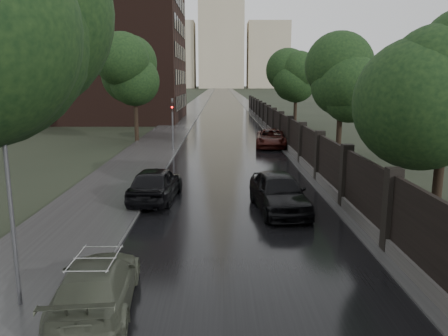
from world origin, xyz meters
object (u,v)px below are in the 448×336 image
at_px(tree_right_a, 447,91).
at_px(volga_sedan, 97,285).
at_px(tree_right_b, 341,86).
at_px(car_right_far, 271,138).
at_px(tree_right_c, 296,84).
at_px(traffic_light, 173,120).
at_px(tree_left_far, 135,81).
at_px(car_right_near, 279,192).
at_px(hatchback_left, 156,184).
at_px(lamp_post, 10,201).

distance_m(tree_right_a, volga_sedan, 13.56).
distance_m(tree_right_b, car_right_far, 7.74).
bearing_deg(volga_sedan, tree_right_c, -111.41).
bearing_deg(car_right_far, tree_right_a, -72.73).
distance_m(traffic_light, car_right_far, 8.14).
bearing_deg(tree_right_c, tree_left_far, -147.17).
bearing_deg(tree_right_a, car_right_near, 166.23).
distance_m(tree_right_c, traffic_light, 19.26).
relative_size(traffic_light, volga_sedan, 0.94).
distance_m(traffic_light, hatchback_left, 14.04).
bearing_deg(tree_right_a, car_right_far, 102.16).
xyz_separation_m(tree_right_b, lamp_post, (-12.90, -20.50, -2.28)).
distance_m(tree_right_a, lamp_post, 14.62).
bearing_deg(volga_sedan, traffic_light, -93.60).
height_order(lamp_post, car_right_far, lamp_post).
bearing_deg(car_right_near, volga_sedan, -129.85).
bearing_deg(lamp_post, hatchback_left, 79.34).
height_order(lamp_post, hatchback_left, lamp_post).
distance_m(tree_right_b, lamp_post, 24.33).
bearing_deg(hatchback_left, tree_right_a, 169.01).
height_order(tree_right_c, hatchback_left, tree_right_c).
bearing_deg(car_right_far, tree_left_far, 170.51).
bearing_deg(tree_right_a, traffic_light, 124.77).
relative_size(tree_right_c, car_right_near, 1.47).
distance_m(tree_right_b, tree_right_c, 18.00).
bearing_deg(volga_sedan, lamp_post, -4.13).
bearing_deg(hatchback_left, volga_sedan, 94.45).
bearing_deg(car_right_near, tree_right_a, -19.69).
relative_size(tree_right_b, tree_right_c, 1.00).
relative_size(tree_left_far, tree_right_c, 1.05).
bearing_deg(hatchback_left, traffic_light, -82.67).
relative_size(tree_right_c, volga_sedan, 1.65).
bearing_deg(tree_left_far, car_right_near, -64.75).
distance_m(tree_left_far, tree_right_a, 26.91).
bearing_deg(tree_right_a, hatchback_left, 164.56).
relative_size(tree_right_b, lamp_post, 1.37).
distance_m(tree_left_far, car_right_far, 12.62).
relative_size(car_right_near, car_right_far, 0.92).
xyz_separation_m(tree_right_b, traffic_light, (-11.80, 2.99, -2.55)).
height_order(tree_right_b, tree_right_c, same).
xyz_separation_m(tree_right_a, volga_sedan, (-11.10, -6.46, -4.33)).
distance_m(tree_right_c, car_right_far, 14.24).
bearing_deg(volga_sedan, tree_left_far, -86.52).
relative_size(tree_left_far, car_right_near, 1.55).
xyz_separation_m(tree_left_far, car_right_near, (9.70, -20.58, -4.43)).
distance_m(tree_right_b, volga_sedan, 23.68).
distance_m(volga_sedan, car_right_near, 9.50).
height_order(tree_right_c, volga_sedan, tree_right_c).
xyz_separation_m(tree_right_b, car_right_far, (-4.10, 5.03, -4.23)).
xyz_separation_m(tree_right_a, car_right_far, (-4.10, 19.03, -4.23)).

